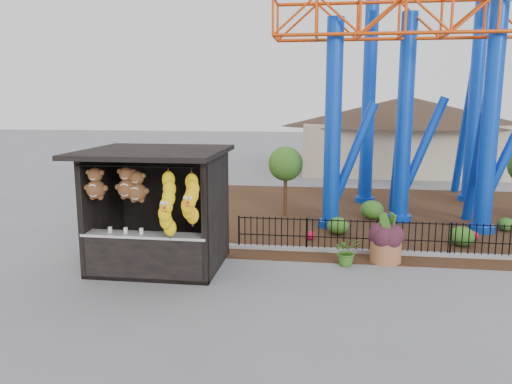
# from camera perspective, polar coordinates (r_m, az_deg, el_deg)

# --- Properties ---
(ground) EXTENTS (120.00, 120.00, 0.00)m
(ground) POSITION_cam_1_polar(r_m,az_deg,el_deg) (11.94, 1.30, -10.85)
(ground) COLOR slate
(ground) RESTS_ON ground
(mulch_bed) EXTENTS (18.00, 12.00, 0.02)m
(mulch_bed) POSITION_cam_1_polar(r_m,az_deg,el_deg) (19.73, 15.72, -2.65)
(mulch_bed) COLOR #331E11
(mulch_bed) RESTS_ON ground
(curb) EXTENTS (18.00, 0.18, 0.12)m
(curb) POSITION_cam_1_polar(r_m,az_deg,el_deg) (14.94, 18.25, -6.74)
(curb) COLOR gray
(curb) RESTS_ON ground
(prize_booth) EXTENTS (3.50, 3.40, 3.12)m
(prize_booth) POSITION_cam_1_polar(r_m,az_deg,el_deg) (13.00, -11.36, -2.23)
(prize_booth) COLOR black
(prize_booth) RESTS_ON ground
(picket_fence) EXTENTS (12.20, 0.06, 1.00)m
(picket_fence) POSITION_cam_1_polar(r_m,az_deg,el_deg) (15.01, 21.73, -5.13)
(picket_fence) COLOR black
(picket_fence) RESTS_ON ground
(roller_coaster) EXTENTS (11.00, 6.37, 10.82)m
(roller_coaster) POSITION_cam_1_polar(r_m,az_deg,el_deg) (19.78, 19.92, 15.94)
(roller_coaster) COLOR #0B3DC5
(roller_coaster) RESTS_ON ground
(terracotta_planter) EXTENTS (0.86, 0.86, 0.63)m
(terracotta_planter) POSITION_cam_1_polar(r_m,az_deg,el_deg) (14.07, 14.59, -6.53)
(terracotta_planter) COLOR #9B5D38
(terracotta_planter) RESTS_ON ground
(planter_foliage) EXTENTS (0.70, 0.70, 0.64)m
(planter_foliage) POSITION_cam_1_polar(r_m,az_deg,el_deg) (13.90, 14.71, -4.03)
(planter_foliage) COLOR #381622
(planter_foliage) RESTS_ON terracotta_planter
(potted_plant) EXTENTS (0.88, 0.84, 0.78)m
(potted_plant) POSITION_cam_1_polar(r_m,az_deg,el_deg) (13.56, 10.33, -6.66)
(potted_plant) COLOR #2A5117
(potted_plant) RESTS_ON ground
(landscaping) EXTENTS (8.51, 3.98, 0.69)m
(landscaping) POSITION_cam_1_polar(r_m,az_deg,el_deg) (17.54, 18.11, -3.39)
(landscaping) COLOR #305F1C
(landscaping) RESTS_ON mulch_bed
(pavilion) EXTENTS (15.00, 15.00, 4.80)m
(pavilion) POSITION_cam_1_polar(r_m,az_deg,el_deg) (31.44, 16.77, 7.65)
(pavilion) COLOR #BFAD8C
(pavilion) RESTS_ON ground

